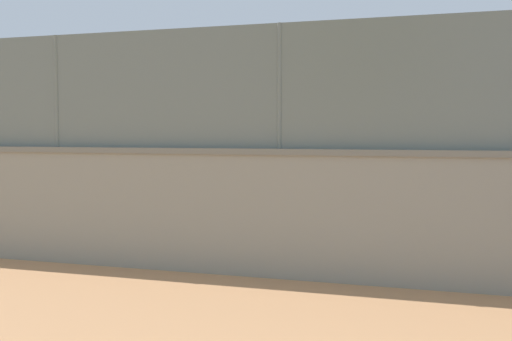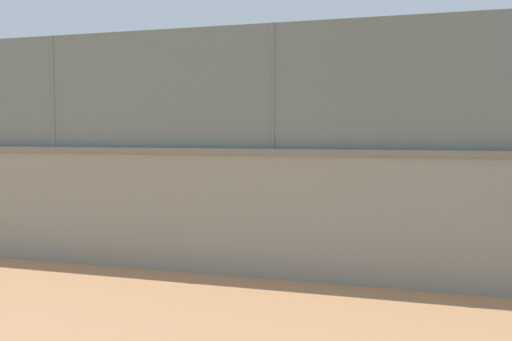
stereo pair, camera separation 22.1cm
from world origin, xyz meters
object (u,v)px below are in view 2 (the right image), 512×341
at_px(player_baseline_waiting, 362,171).
at_px(sports_ball, 347,152).
at_px(spare_ball_by_wall, 163,238).
at_px(player_foreground_swinging, 284,178).
at_px(player_near_wall_returning, 163,166).

bearing_deg(player_baseline_waiting, sports_ball, 76.96).
relative_size(player_baseline_waiting, spare_ball_by_wall, 14.88).
relative_size(player_baseline_waiting, player_foreground_swinging, 1.05).
bearing_deg(sports_ball, spare_ball_by_wall, 60.94).
distance_m(player_baseline_waiting, player_foreground_swinging, 2.64).
xyz_separation_m(player_foreground_swinging, player_near_wall_returning, (4.49, -3.21, 0.01)).
height_order(player_foreground_swinging, spare_ball_by_wall, player_foreground_swinging).
bearing_deg(spare_ball_by_wall, player_baseline_waiting, -116.26).
distance_m(player_baseline_waiting, sports_ball, 1.26).
height_order(player_baseline_waiting, sports_ball, player_baseline_waiting).
distance_m(player_near_wall_returning, sports_ball, 6.22).
xyz_separation_m(player_foreground_swinging, spare_ball_by_wall, (1.31, 3.68, -0.82)).
bearing_deg(player_near_wall_returning, sports_ball, 159.22).
distance_m(player_baseline_waiting, player_near_wall_returning, 6.14).
relative_size(player_baseline_waiting, sports_ball, 13.08).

